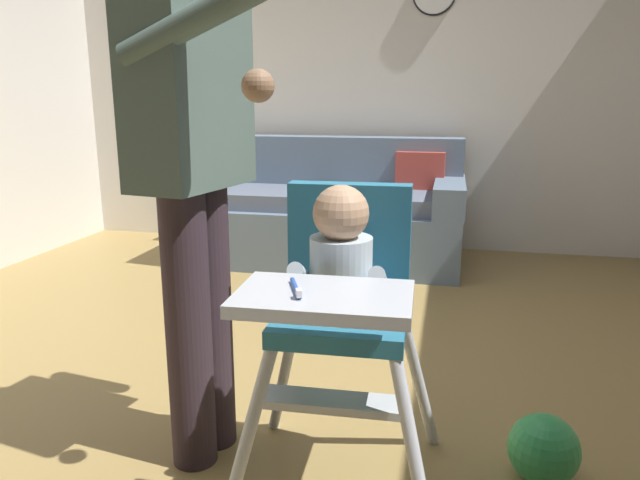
# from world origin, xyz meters

# --- Properties ---
(ground) EXTENTS (6.05, 6.50, 0.10)m
(ground) POSITION_xyz_m (0.00, 0.00, -0.05)
(ground) COLOR #9B7E46
(wall_far) EXTENTS (5.25, 0.06, 2.64)m
(wall_far) POSITION_xyz_m (0.00, 2.48, 1.32)
(wall_far) COLOR silver
(wall_far) RESTS_ON ground
(couch) EXTENTS (1.97, 0.86, 0.86)m
(couch) POSITION_xyz_m (-0.13, 1.96, 0.33)
(couch) COLOR slate
(couch) RESTS_ON ground
(high_chair) EXTENTS (0.63, 0.74, 0.92)m
(high_chair) POSITION_xyz_m (0.46, -0.56, 0.63)
(high_chair) COLOR silver
(high_chair) RESTS_ON ground
(adult_standing) EXTENTS (0.51, 0.56, 1.65)m
(adult_standing) POSITION_xyz_m (0.00, -0.47, 0.93)
(adult_standing) COLOR #34272F
(adult_standing) RESTS_ON ground
(toy_ball) EXTENTS (0.21, 0.21, 0.21)m
(toy_ball) POSITION_xyz_m (1.06, -0.40, 0.11)
(toy_ball) COLOR green
(toy_ball) RESTS_ON ground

